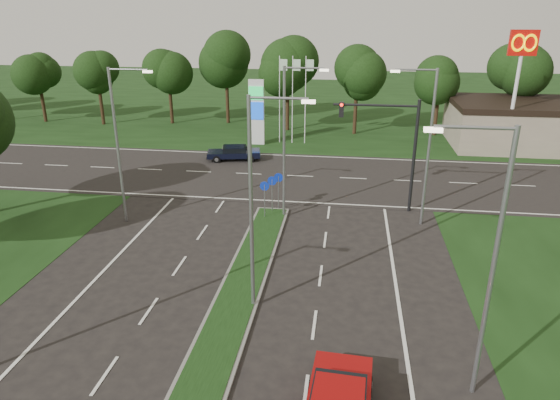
# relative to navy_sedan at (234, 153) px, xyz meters

# --- Properties ---
(verge_far) EXTENTS (160.00, 50.00, 0.02)m
(verge_far) POSITION_rel_navy_sedan_xyz_m (4.97, 27.43, -0.64)
(verge_far) COLOR black
(verge_far) RESTS_ON ground
(cross_road) EXTENTS (160.00, 12.00, 0.02)m
(cross_road) POSITION_rel_navy_sedan_xyz_m (4.97, -3.57, -0.64)
(cross_road) COLOR black
(cross_road) RESTS_ON ground
(median_kerb) EXTENTS (2.00, 26.00, 0.12)m
(median_kerb) POSITION_rel_navy_sedan_xyz_m (4.97, -23.57, -0.58)
(median_kerb) COLOR slate
(median_kerb) RESTS_ON ground
(commercial_building) EXTENTS (16.00, 9.00, 4.00)m
(commercial_building) POSITION_rel_navy_sedan_xyz_m (26.97, 8.43, 1.36)
(commercial_building) COLOR gray
(commercial_building) RESTS_ON ground
(streetlight_median_near) EXTENTS (2.53, 0.22, 9.00)m
(streetlight_median_near) POSITION_rel_navy_sedan_xyz_m (5.97, -21.57, 4.43)
(streetlight_median_near) COLOR gray
(streetlight_median_near) RESTS_ON ground
(streetlight_median_far) EXTENTS (2.53, 0.22, 9.00)m
(streetlight_median_far) POSITION_rel_navy_sedan_xyz_m (5.97, -11.57, 4.43)
(streetlight_median_far) COLOR gray
(streetlight_median_far) RESTS_ON ground
(streetlight_left_far) EXTENTS (2.53, 0.22, 9.00)m
(streetlight_left_far) POSITION_rel_navy_sedan_xyz_m (-3.33, -13.57, 4.43)
(streetlight_left_far) COLOR gray
(streetlight_left_far) RESTS_ON ground
(streetlight_right_far) EXTENTS (2.53, 0.22, 9.00)m
(streetlight_right_far) POSITION_rel_navy_sedan_xyz_m (13.77, -11.57, 4.43)
(streetlight_right_far) COLOR gray
(streetlight_right_far) RESTS_ON ground
(streetlight_right_near) EXTENTS (2.53, 0.22, 9.00)m
(streetlight_right_near) POSITION_rel_navy_sedan_xyz_m (13.77, -25.57, 4.43)
(streetlight_right_near) COLOR gray
(streetlight_right_near) RESTS_ON ground
(traffic_signal) EXTENTS (5.10, 0.42, 7.00)m
(traffic_signal) POSITION_rel_navy_sedan_xyz_m (12.16, -9.58, 4.01)
(traffic_signal) COLOR black
(traffic_signal) RESTS_ON ground
(median_signs) EXTENTS (1.16, 1.76, 2.38)m
(median_signs) POSITION_rel_navy_sedan_xyz_m (4.97, -11.17, 1.07)
(median_signs) COLOR gray
(median_signs) RESTS_ON ground
(gas_pylon) EXTENTS (5.80, 1.26, 8.00)m
(gas_pylon) POSITION_rel_navy_sedan_xyz_m (1.18, 5.47, 2.55)
(gas_pylon) COLOR silver
(gas_pylon) RESTS_ON ground
(mcdonalds_sign) EXTENTS (2.20, 0.47, 10.40)m
(mcdonalds_sign) POSITION_rel_navy_sedan_xyz_m (22.97, 4.40, 7.34)
(mcdonalds_sign) COLOR silver
(mcdonalds_sign) RESTS_ON ground
(treeline_far) EXTENTS (6.00, 6.00, 9.90)m
(treeline_far) POSITION_rel_navy_sedan_xyz_m (5.07, 12.36, 6.19)
(treeline_far) COLOR black
(treeline_far) RESTS_ON ground
(navy_sedan) EXTENTS (4.62, 2.57, 1.20)m
(navy_sedan) POSITION_rel_navy_sedan_xyz_m (0.00, 0.00, 0.00)
(navy_sedan) COLOR black
(navy_sedan) RESTS_ON ground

